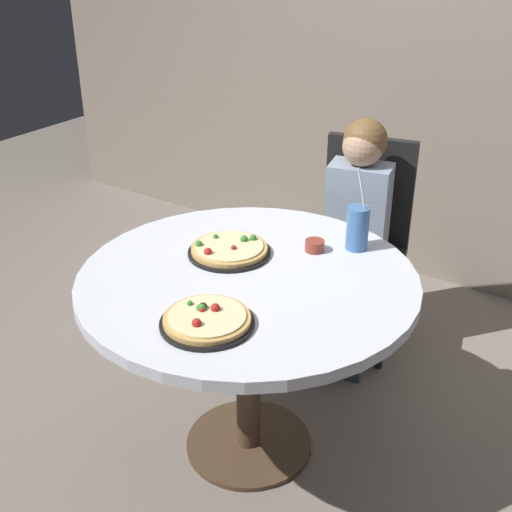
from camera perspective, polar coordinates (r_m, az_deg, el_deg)
name	(u,v)px	position (r m, az deg, el deg)	size (l,w,h in m)	color
ground_plane	(249,445)	(2.68, -0.62, -15.80)	(8.00, 8.00, 0.00)	slate
wall_with_window	(453,1)	(3.53, 16.47, 20.20)	(5.20, 0.14, 2.90)	gray
dining_table	(248,302)	(2.28, -0.70, -3.94)	(1.15, 1.15, 0.75)	silver
chair_wooden	(362,232)	(3.08, 9.04, 2.01)	(0.48, 0.48, 0.95)	black
diner_child	(351,258)	(2.94, 8.12, -0.21)	(0.33, 0.43, 1.08)	#3F4766
pizza_veggie	(229,250)	(2.36, -2.30, 0.55)	(0.29, 0.29, 0.05)	black
pizza_cheese	(207,320)	(1.97, -4.22, -5.47)	(0.28, 0.28, 0.05)	black
soda_cup	(358,228)	(2.40, 8.67, 2.40)	(0.08, 0.08, 0.31)	#3F72B2
sauce_bowl	(315,246)	(2.39, 5.03, 0.89)	(0.07, 0.07, 0.04)	brown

